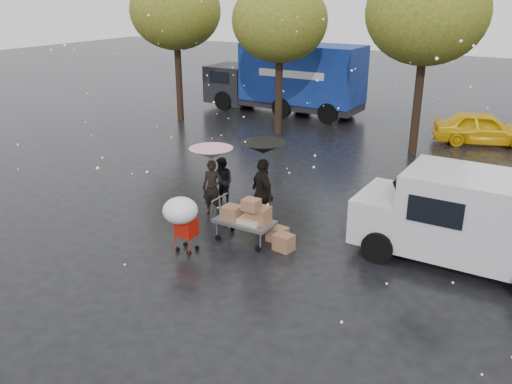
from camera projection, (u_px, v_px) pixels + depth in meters
The scene contains 14 objects.
ground at pixel (211, 232), 14.41m from camera, with size 90.00×90.00×0.00m, color black.
person_pink at pixel (212, 188), 15.24m from camera, with size 0.58×0.38×1.60m, color black.
person_middle at pixel (222, 181), 15.99m from camera, with size 0.70×0.55×1.44m, color black.
person_black at pixel (263, 193), 14.43m from camera, with size 1.12×0.46×1.90m, color black.
umbrella_pink at pixel (211, 153), 14.88m from camera, with size 1.22×1.22×1.97m.
umbrella_black at pixel (263, 148), 13.98m from camera, with size 1.19×1.19×2.36m.
vendor_cart at pixel (247, 216), 13.57m from camera, with size 1.52×0.80×1.27m.
shopping_cart at pixel (181, 213), 12.86m from camera, with size 0.84×0.84×1.46m.
white_van at pixel (472, 219), 12.33m from camera, with size 4.91×2.18×2.20m.
blue_truck at pixel (287, 79), 27.49m from camera, with size 8.30×2.60×3.50m.
box_ground_near at pixel (284, 242), 13.34m from camera, with size 0.46×0.37×0.42m, color brown.
box_ground_far at pixel (278, 234), 13.82m from camera, with size 0.49×0.38×0.38m, color brown.
yellow_taxi at pixel (483, 128), 22.30m from camera, with size 1.58×3.94×1.34m, color yellow.
tree_row at pixel (349, 17), 20.86m from camera, with size 21.60×4.40×7.12m.
Camera 1 is at (7.81, -10.59, 6.09)m, focal length 38.00 mm.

